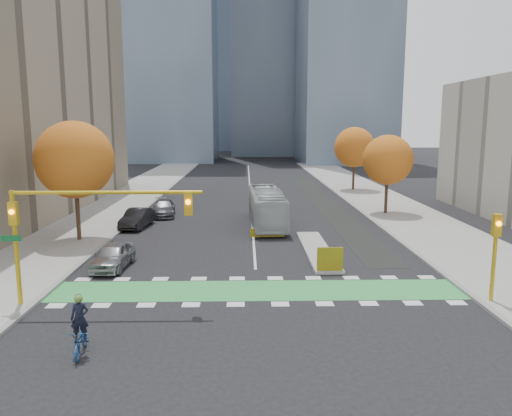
{
  "coord_description": "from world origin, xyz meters",
  "views": [
    {
      "loc": [
        -0.54,
        -21.73,
        7.99
      ],
      "look_at": [
        0.08,
        7.83,
        3.0
      ],
      "focal_mm": 35.0,
      "sensor_mm": 36.0,
      "label": 1
    }
  ],
  "objects_px": {
    "bus": "(267,207)",
    "parked_car_b": "(137,218)",
    "parked_car_c": "(164,208)",
    "cyclist": "(81,335)",
    "traffic_signal_east": "(495,244)",
    "hazard_board": "(330,259)",
    "traffic_signal_west": "(74,217)",
    "tree_east_near": "(388,160)",
    "tree_east_far": "(354,147)",
    "tree_west": "(75,160)",
    "parked_car_a": "(113,256)"
  },
  "relations": [
    {
      "from": "parked_car_a",
      "to": "tree_east_far",
      "type": "bearing_deg",
      "value": 61.85
    },
    {
      "from": "tree_east_near",
      "to": "cyclist",
      "type": "height_order",
      "value": "tree_east_near"
    },
    {
      "from": "bus",
      "to": "parked_car_c",
      "type": "height_order",
      "value": "bus"
    },
    {
      "from": "bus",
      "to": "traffic_signal_west",
      "type": "bearing_deg",
      "value": -118.78
    },
    {
      "from": "cyclist",
      "to": "bus",
      "type": "height_order",
      "value": "bus"
    },
    {
      "from": "hazard_board",
      "to": "traffic_signal_east",
      "type": "xyz_separation_m",
      "value": [
        6.5,
        -4.71,
        1.93
      ]
    },
    {
      "from": "traffic_signal_west",
      "to": "traffic_signal_east",
      "type": "distance_m",
      "value": 18.48
    },
    {
      "from": "tree_east_far",
      "to": "traffic_signal_west",
      "type": "bearing_deg",
      "value": -117.95
    },
    {
      "from": "traffic_signal_east",
      "to": "bus",
      "type": "height_order",
      "value": "traffic_signal_east"
    },
    {
      "from": "tree_east_near",
      "to": "parked_car_c",
      "type": "xyz_separation_m",
      "value": [
        -19.76,
        -0.38,
        -4.17
      ]
    },
    {
      "from": "hazard_board",
      "to": "cyclist",
      "type": "distance_m",
      "value": 13.94
    },
    {
      "from": "parked_car_b",
      "to": "parked_car_c",
      "type": "distance_m",
      "value": 5.15
    },
    {
      "from": "cyclist",
      "to": "tree_west",
      "type": "bearing_deg",
      "value": 101.6
    },
    {
      "from": "tree_west",
      "to": "traffic_signal_east",
      "type": "relative_size",
      "value": 2.01
    },
    {
      "from": "tree_east_near",
      "to": "parked_car_c",
      "type": "bearing_deg",
      "value": -178.89
    },
    {
      "from": "bus",
      "to": "parked_car_b",
      "type": "distance_m",
      "value": 10.22
    },
    {
      "from": "traffic_signal_east",
      "to": "parked_car_b",
      "type": "height_order",
      "value": "traffic_signal_east"
    },
    {
      "from": "tree_east_near",
      "to": "bus",
      "type": "relative_size",
      "value": 0.68
    },
    {
      "from": "traffic_signal_west",
      "to": "tree_west",
      "type": "bearing_deg",
      "value": 108.02
    },
    {
      "from": "traffic_signal_west",
      "to": "bus",
      "type": "distance_m",
      "value": 20.34
    },
    {
      "from": "tree_east_far",
      "to": "cyclist",
      "type": "distance_m",
      "value": 47.31
    },
    {
      "from": "parked_car_a",
      "to": "parked_car_c",
      "type": "distance_m",
      "value": 16.13
    },
    {
      "from": "tree_west",
      "to": "tree_east_near",
      "type": "bearing_deg",
      "value": 22.62
    },
    {
      "from": "traffic_signal_east",
      "to": "cyclist",
      "type": "height_order",
      "value": "traffic_signal_east"
    },
    {
      "from": "traffic_signal_west",
      "to": "hazard_board",
      "type": "bearing_deg",
      "value": 21.55
    },
    {
      "from": "parked_car_c",
      "to": "parked_car_a",
      "type": "bearing_deg",
      "value": -97.09
    },
    {
      "from": "tree_west",
      "to": "parked_car_a",
      "type": "distance_m",
      "value": 9.1
    },
    {
      "from": "parked_car_a",
      "to": "parked_car_c",
      "type": "xyz_separation_m",
      "value": [
        0.21,
        16.13,
        -0.02
      ]
    },
    {
      "from": "tree_west",
      "to": "bus",
      "type": "xyz_separation_m",
      "value": [
        13.15,
        5.5,
        -4.16
      ]
    },
    {
      "from": "parked_car_b",
      "to": "parked_car_c",
      "type": "height_order",
      "value": "parked_car_b"
    },
    {
      "from": "traffic_signal_west",
      "to": "parked_car_b",
      "type": "distance_m",
      "value": 17.48
    },
    {
      "from": "traffic_signal_east",
      "to": "parked_car_c",
      "type": "bearing_deg",
      "value": 129.54
    },
    {
      "from": "hazard_board",
      "to": "traffic_signal_east",
      "type": "relative_size",
      "value": 0.34
    },
    {
      "from": "tree_west",
      "to": "traffic_signal_east",
      "type": "distance_m",
      "value": 25.9
    },
    {
      "from": "tree_east_near",
      "to": "parked_car_a",
      "type": "height_order",
      "value": "tree_east_near"
    },
    {
      "from": "cyclist",
      "to": "bus",
      "type": "xyz_separation_m",
      "value": [
        7.48,
        22.68,
        0.73
      ]
    },
    {
      "from": "hazard_board",
      "to": "traffic_signal_west",
      "type": "xyz_separation_m",
      "value": [
        -11.93,
        -4.71,
        3.23
      ]
    },
    {
      "from": "cyclist",
      "to": "parked_car_b",
      "type": "xyz_separation_m",
      "value": [
        -2.68,
        21.79,
        0.01
      ]
    },
    {
      "from": "traffic_signal_east",
      "to": "parked_car_c",
      "type": "height_order",
      "value": "traffic_signal_east"
    },
    {
      "from": "parked_car_a",
      "to": "parked_car_c",
      "type": "height_order",
      "value": "parked_car_a"
    },
    {
      "from": "tree_east_far",
      "to": "bus",
      "type": "relative_size",
      "value": 0.73
    },
    {
      "from": "hazard_board",
      "to": "parked_car_a",
      "type": "relative_size",
      "value": 0.34
    },
    {
      "from": "tree_east_far",
      "to": "bus",
      "type": "distance_m",
      "value": 23.73
    },
    {
      "from": "tree_east_near",
      "to": "bus",
      "type": "xyz_separation_m",
      "value": [
        -10.85,
        -4.5,
        -3.41
      ]
    },
    {
      "from": "tree_east_far",
      "to": "traffic_signal_west",
      "type": "height_order",
      "value": "tree_east_far"
    },
    {
      "from": "hazard_board",
      "to": "cyclist",
      "type": "relative_size",
      "value": 0.64
    },
    {
      "from": "tree_east_near",
      "to": "traffic_signal_east",
      "type": "xyz_separation_m",
      "value": [
        -1.5,
        -22.51,
        -2.13
      ]
    },
    {
      "from": "parked_car_b",
      "to": "traffic_signal_west",
      "type": "bearing_deg",
      "value": -79.25
    },
    {
      "from": "tree_west",
      "to": "traffic_signal_east",
      "type": "bearing_deg",
      "value": -29.07
    },
    {
      "from": "cyclist",
      "to": "bus",
      "type": "relative_size",
      "value": 0.21
    }
  ]
}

